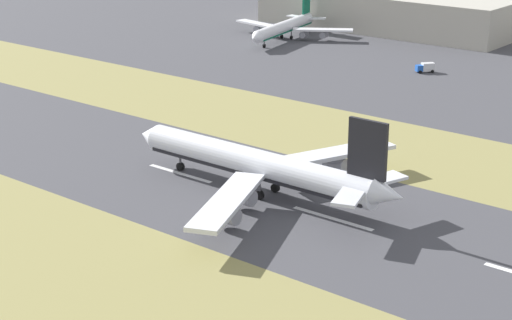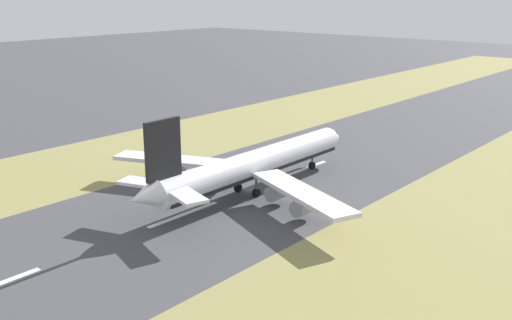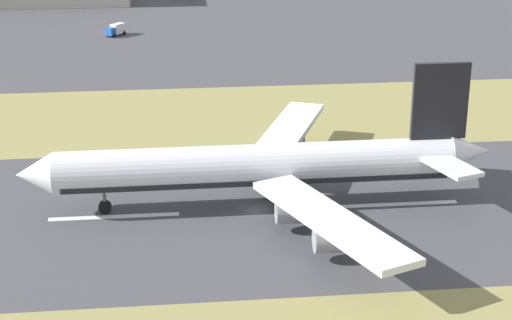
% 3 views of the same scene
% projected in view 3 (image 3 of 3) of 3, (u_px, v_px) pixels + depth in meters
% --- Properties ---
extents(ground_plane, '(800.00, 800.00, 0.00)m').
position_uv_depth(ground_plane, '(257.00, 210.00, 120.57)').
color(ground_plane, '#424247').
extents(grass_median_east, '(40.00, 600.00, 0.01)m').
position_uv_depth(grass_median_east, '(231.00, 115.00, 162.49)').
color(grass_median_east, olive).
rests_on(grass_median_east, ground).
extents(centreline_dash_mid, '(1.20, 18.00, 0.01)m').
position_uv_depth(centreline_dash_mid, '(396.00, 204.00, 122.61)').
color(centreline_dash_mid, silver).
rests_on(centreline_dash_mid, ground).
extents(centreline_dash_far, '(1.20, 18.00, 0.01)m').
position_uv_depth(centreline_dash_far, '(114.00, 217.00, 118.54)').
color(centreline_dash_far, silver).
rests_on(centreline_dash_far, ground).
extents(airplane_main_jet, '(64.13, 67.03, 20.20)m').
position_uv_depth(airplane_main_jet, '(269.00, 166.00, 120.17)').
color(airplane_main_jet, silver).
rests_on(airplane_main_jet, ground).
extents(service_truck, '(6.08, 5.44, 3.10)m').
position_uv_depth(service_truck, '(116.00, 29.00, 229.09)').
color(service_truck, '#1E51B2').
rests_on(service_truck, ground).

